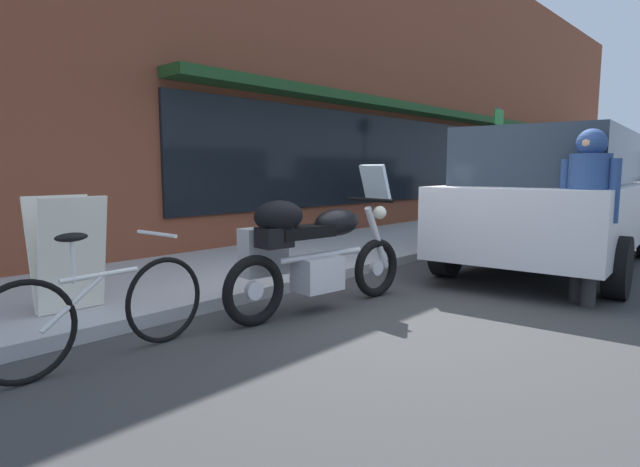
{
  "coord_description": "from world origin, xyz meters",
  "views": [
    {
      "loc": [
        -4.02,
        -2.62,
        1.33
      ],
      "look_at": [
        -0.24,
        0.79,
        0.7
      ],
      "focal_mm": 28.87,
      "sensor_mm": 36.0,
      "label": 1
    }
  ],
  "objects_px": {
    "parked_minivan": "(558,198)",
    "sandwich_board_sign": "(68,254)",
    "touring_motorcycle": "(309,249)",
    "parking_sign_pole": "(496,157)",
    "parked_car_down_block": "(640,189)",
    "pedestrian_walking": "(588,196)",
    "parked_bicycle": "(101,310)"
  },
  "relations": [
    {
      "from": "parked_minivan",
      "to": "touring_motorcycle",
      "type": "bearing_deg",
      "value": 165.94
    },
    {
      "from": "parked_bicycle",
      "to": "parked_car_down_block",
      "type": "relative_size",
      "value": 0.36
    },
    {
      "from": "touring_motorcycle",
      "to": "parked_car_down_block",
      "type": "relative_size",
      "value": 0.47
    },
    {
      "from": "parked_bicycle",
      "to": "sandwich_board_sign",
      "type": "relative_size",
      "value": 1.7
    },
    {
      "from": "parked_minivan",
      "to": "sandwich_board_sign",
      "type": "xyz_separation_m",
      "value": [
        -5.57,
        2.24,
        -0.34
      ]
    },
    {
      "from": "touring_motorcycle",
      "to": "parking_sign_pole",
      "type": "bearing_deg",
      "value": 10.76
    },
    {
      "from": "sandwich_board_sign",
      "to": "pedestrian_walking",
      "type": "bearing_deg",
      "value": -40.02
    },
    {
      "from": "parked_bicycle",
      "to": "parking_sign_pole",
      "type": "height_order",
      "value": "parking_sign_pole"
    },
    {
      "from": "parked_bicycle",
      "to": "sandwich_board_sign",
      "type": "height_order",
      "value": "sandwich_board_sign"
    },
    {
      "from": "touring_motorcycle",
      "to": "parked_car_down_block",
      "type": "bearing_deg",
      "value": -5.25
    },
    {
      "from": "parked_minivan",
      "to": "sandwich_board_sign",
      "type": "bearing_deg",
      "value": 158.07
    },
    {
      "from": "sandwich_board_sign",
      "to": "parked_car_down_block",
      "type": "height_order",
      "value": "parked_car_down_block"
    },
    {
      "from": "pedestrian_walking",
      "to": "parked_car_down_block",
      "type": "bearing_deg",
      "value": 7.08
    },
    {
      "from": "parked_minivan",
      "to": "sandwich_board_sign",
      "type": "height_order",
      "value": "parked_minivan"
    },
    {
      "from": "pedestrian_walking",
      "to": "parking_sign_pole",
      "type": "height_order",
      "value": "parking_sign_pole"
    },
    {
      "from": "parking_sign_pole",
      "to": "parked_minivan",
      "type": "bearing_deg",
      "value": -145.55
    },
    {
      "from": "pedestrian_walking",
      "to": "parked_car_down_block",
      "type": "xyz_separation_m",
      "value": [
        7.64,
        0.95,
        -0.18
      ]
    },
    {
      "from": "touring_motorcycle",
      "to": "parking_sign_pole",
      "type": "distance_m",
      "value": 7.57
    },
    {
      "from": "touring_motorcycle",
      "to": "sandwich_board_sign",
      "type": "bearing_deg",
      "value": 142.82
    },
    {
      "from": "parked_bicycle",
      "to": "pedestrian_walking",
      "type": "distance_m",
      "value": 4.47
    },
    {
      "from": "parked_minivan",
      "to": "pedestrian_walking",
      "type": "distance_m",
      "value": 2.07
    },
    {
      "from": "parked_minivan",
      "to": "parked_car_down_block",
      "type": "bearing_deg",
      "value": 0.88
    },
    {
      "from": "parked_bicycle",
      "to": "pedestrian_walking",
      "type": "height_order",
      "value": "pedestrian_walking"
    },
    {
      "from": "parked_bicycle",
      "to": "parked_minivan",
      "type": "bearing_deg",
      "value": -11.49
    },
    {
      "from": "parked_car_down_block",
      "to": "sandwich_board_sign",
      "type": "bearing_deg",
      "value": 169.24
    },
    {
      "from": "parked_minivan",
      "to": "sandwich_board_sign",
      "type": "distance_m",
      "value": 6.01
    },
    {
      "from": "sandwich_board_sign",
      "to": "parking_sign_pole",
      "type": "xyz_separation_m",
      "value": [
        9.04,
        0.13,
        0.99
      ]
    },
    {
      "from": "sandwich_board_sign",
      "to": "parked_car_down_block",
      "type": "bearing_deg",
      "value": -10.76
    },
    {
      "from": "parked_bicycle",
      "to": "parked_car_down_block",
      "type": "bearing_deg",
      "value": -5.38
    },
    {
      "from": "pedestrian_walking",
      "to": "parking_sign_pole",
      "type": "bearing_deg",
      "value": 31.23
    },
    {
      "from": "parked_bicycle",
      "to": "parked_car_down_block",
      "type": "height_order",
      "value": "parked_car_down_block"
    },
    {
      "from": "sandwich_board_sign",
      "to": "parked_minivan",
      "type": "bearing_deg",
      "value": -21.93
    }
  ]
}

